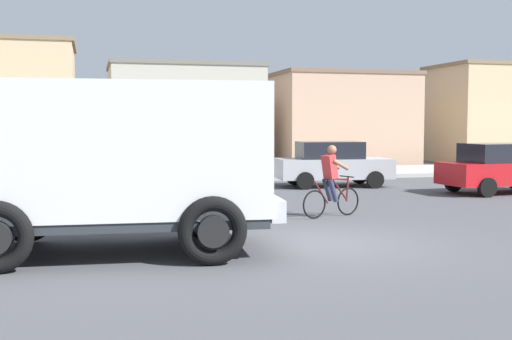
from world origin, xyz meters
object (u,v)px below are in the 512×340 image
at_px(car_red_near, 502,168).
at_px(truck_foreground, 112,156).
at_px(cyclist, 331,181).
at_px(traffic_light_pole, 256,131).
at_px(pedestrian_near_kerb, 67,165).
at_px(car_white_mid, 332,164).

bearing_deg(car_red_near, truck_foreground, -152.17).
height_order(cyclist, traffic_light_pole, traffic_light_pole).
bearing_deg(pedestrian_near_kerb, car_white_mid, -6.19).
bearing_deg(car_white_mid, pedestrian_near_kerb, 173.81).
bearing_deg(traffic_light_pole, car_red_near, 19.79).
height_order(traffic_light_pole, car_white_mid, traffic_light_pole).
distance_m(truck_foreground, car_white_mid, 12.77).
height_order(car_white_mid, pedestrian_near_kerb, pedestrian_near_kerb).
bearing_deg(traffic_light_pole, cyclist, -9.57).
bearing_deg(traffic_light_pole, pedestrian_near_kerb, 120.70).
height_order(car_red_near, car_white_mid, same).
relative_size(car_white_mid, pedestrian_near_kerb, 2.56).
relative_size(cyclist, pedestrian_near_kerb, 1.06).
bearing_deg(cyclist, truck_foreground, -149.84).
distance_m(cyclist, car_white_mid, 7.46).
bearing_deg(car_red_near, pedestrian_near_kerb, 162.10).
bearing_deg(car_white_mid, truck_foreground, -128.66).
bearing_deg(truck_foreground, cyclist, 30.16).
xyz_separation_m(cyclist, car_white_mid, (2.77, 6.93, -0.05)).
bearing_deg(pedestrian_near_kerb, cyclist, -51.48).
relative_size(truck_foreground, car_red_near, 1.37).
distance_m(traffic_light_pole, car_red_near, 9.66).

